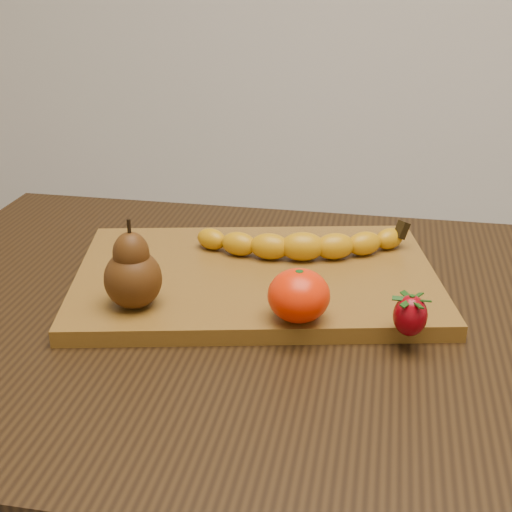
% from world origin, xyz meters
% --- Properties ---
extents(table, '(1.00, 0.70, 0.76)m').
position_xyz_m(table, '(0.00, 0.00, 0.66)').
color(table, black).
rests_on(table, ground).
extents(cutting_board, '(0.50, 0.39, 0.02)m').
position_xyz_m(cutting_board, '(-0.04, 0.07, 0.77)').
color(cutting_board, brown).
rests_on(cutting_board, table).
extents(banana, '(0.25, 0.11, 0.04)m').
position_xyz_m(banana, '(0.02, 0.11, 0.80)').
color(banana, '#C78B09').
rests_on(banana, cutting_board).
extents(pear, '(0.08, 0.08, 0.10)m').
position_xyz_m(pear, '(-0.16, -0.05, 0.83)').
color(pear, '#48270B').
rests_on(pear, cutting_board).
extents(mandarin, '(0.08, 0.08, 0.06)m').
position_xyz_m(mandarin, '(0.03, -0.05, 0.81)').
color(mandarin, '#F42702').
rests_on(mandarin, cutting_board).
extents(strawberry, '(0.04, 0.04, 0.05)m').
position_xyz_m(strawberry, '(0.15, -0.06, 0.80)').
color(strawberry, maroon).
rests_on(strawberry, cutting_board).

